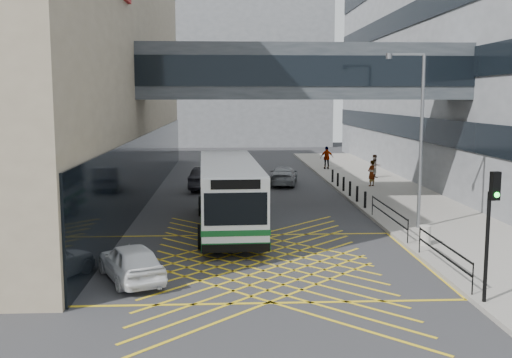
{
  "coord_description": "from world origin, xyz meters",
  "views": [
    {
      "loc": [
        -1.3,
        -21.69,
        6.1
      ],
      "look_at": [
        0.0,
        4.0,
        2.6
      ],
      "focal_mm": 42.0,
      "sensor_mm": 36.0,
      "label": 1
    }
  ],
  "objects": [
    {
      "name": "pedestrian_c",
      "position": [
        7.19,
        28.01,
        1.1
      ],
      "size": [
        1.15,
        0.61,
        1.88
      ],
      "primitive_type": "imported",
      "rotation": [
        0.0,
        0.0,
        3.21
      ],
      "color": "gray",
      "rests_on": "pavement"
    },
    {
      "name": "car_dark",
      "position": [
        -2.48,
        18.14,
        0.77
      ],
      "size": [
        2.85,
        5.19,
        1.54
      ],
      "primitive_type": "imported",
      "rotation": [
        0.0,
        0.0,
        2.94
      ],
      "color": "#222227",
      "rests_on": "ground"
    },
    {
      "name": "pedestrian_a",
      "position": [
        8.54,
        18.0,
        1.04
      ],
      "size": [
        0.85,
        0.83,
        1.75
      ],
      "primitive_type": "imported",
      "rotation": [
        0.0,
        0.0,
        3.85
      ],
      "color": "gray",
      "rests_on": "pavement"
    },
    {
      "name": "car_silver",
      "position": [
        2.75,
        19.92,
        0.69
      ],
      "size": [
        2.57,
        4.7,
        1.39
      ],
      "primitive_type": "imported",
      "rotation": [
        0.0,
        0.0,
        2.98
      ],
      "color": "gray",
      "rests_on": "ground"
    },
    {
      "name": "box_junction",
      "position": [
        0.0,
        0.0,
        0.0
      ],
      "size": [
        12.0,
        9.0,
        0.01
      ],
      "color": "gold",
      "rests_on": "ground"
    },
    {
      "name": "bus",
      "position": [
        -1.18,
        5.92,
        1.71
      ],
      "size": [
        3.19,
        11.48,
        3.19
      ],
      "rotation": [
        0.0,
        0.0,
        0.04
      ],
      "color": "white",
      "rests_on": "ground"
    },
    {
      "name": "car_white",
      "position": [
        -4.5,
        -2.03,
        0.66
      ],
      "size": [
        3.26,
        4.48,
        1.32
      ],
      "primitive_type": "imported",
      "rotation": [
        0.0,
        0.0,
        3.57
      ],
      "color": "white",
      "rests_on": "ground"
    },
    {
      "name": "ground",
      "position": [
        0.0,
        0.0,
        0.0
      ],
      "size": [
        120.0,
        120.0,
        0.0
      ],
      "primitive_type": "plane",
      "color": "#333335"
    },
    {
      "name": "kerb_railings",
      "position": [
        6.15,
        1.78,
        0.88
      ],
      "size": [
        0.05,
        12.54,
        1.0
      ],
      "color": "black",
      "rests_on": "pavement"
    },
    {
      "name": "street_lamp",
      "position": [
        7.35,
        4.94,
        4.66
      ],
      "size": [
        1.79,
        0.28,
        7.9
      ],
      "rotation": [
        0.0,
        0.0,
        -0.04
      ],
      "color": "slate",
      "rests_on": "pavement"
    },
    {
      "name": "traffic_light",
      "position": [
        6.27,
        -5.23,
        2.68
      ],
      "size": [
        0.3,
        0.46,
        3.87
      ],
      "rotation": [
        0.0,
        0.0,
        0.23
      ],
      "color": "black",
      "rests_on": "pavement"
    },
    {
      "name": "skybridge",
      "position": [
        3.0,
        12.0,
        7.5
      ],
      "size": [
        20.0,
        4.1,
        3.0
      ],
      "color": "#373D42",
      "rests_on": "ground"
    },
    {
      "name": "pavement",
      "position": [
        9.0,
        15.0,
        0.08
      ],
      "size": [
        6.0,
        54.0,
        0.16
      ],
      "primitive_type": "cube",
      "color": "gray",
      "rests_on": "ground"
    },
    {
      "name": "bollards",
      "position": [
        6.25,
        15.0,
        0.61
      ],
      "size": [
        0.14,
        10.14,
        0.9
      ],
      "color": "black",
      "rests_on": "pavement"
    },
    {
      "name": "pedestrian_b",
      "position": [
        9.82,
        22.11,
        1.03
      ],
      "size": [
        0.93,
        0.65,
        1.74
      ],
      "primitive_type": "imported",
      "rotation": [
        0.0,
        0.0,
        0.2
      ],
      "color": "gray",
      "rests_on": "pavement"
    },
    {
      "name": "litter_bin",
      "position": [
        6.76,
        1.7,
        0.56
      ],
      "size": [
        0.46,
        0.46,
        0.79
      ],
      "primitive_type": "cylinder",
      "color": "#ADA89E",
      "rests_on": "pavement"
    },
    {
      "name": "building_far",
      "position": [
        -2.0,
        60.0,
        9.0
      ],
      "size": [
        28.0,
        16.0,
        18.0
      ],
      "primitive_type": "cube",
      "color": "gray",
      "rests_on": "ground"
    }
  ]
}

